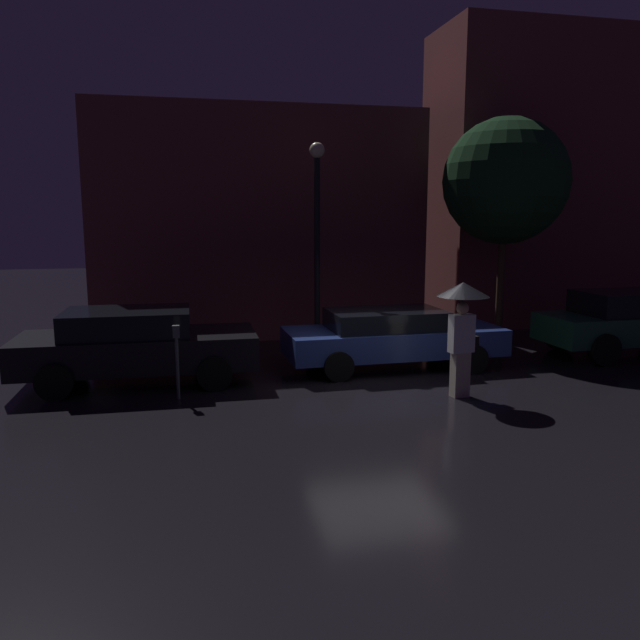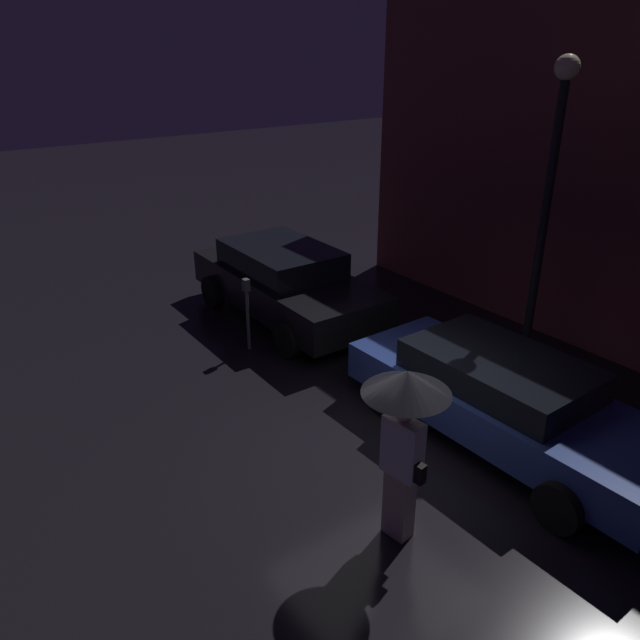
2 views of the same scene
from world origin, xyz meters
name	(u,v)px [view 2 (image 2 of 2)]	position (x,y,z in m)	size (l,w,h in m)	color
ground_plane	(380,451)	(0.00, 0.00, 0.00)	(60.00, 60.00, 0.00)	black
building_facade_left	(595,160)	(-1.46, 6.50, 3.03)	(8.81, 3.00, 6.07)	brown
parked_car_black	(285,281)	(-4.53, 1.44, 0.77)	(4.59, 2.06, 1.46)	black
parked_car_blue	(505,398)	(0.79, 1.52, 0.68)	(4.72, 1.94, 1.27)	navy
pedestrian_with_umbrella	(405,416)	(1.28, -0.85, 1.57)	(0.93, 0.93, 2.10)	beige
parking_meter	(247,307)	(-3.74, 0.12, 0.83)	(0.12, 0.10, 1.34)	#4C5154
street_lamp_near	(550,183)	(-0.41, 3.59, 3.14)	(0.36, 0.36, 4.95)	black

